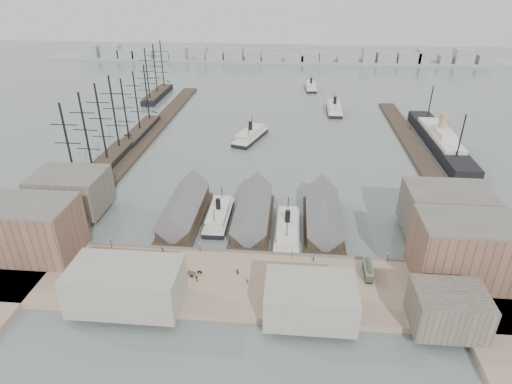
# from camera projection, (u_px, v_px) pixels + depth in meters

# --- Properties ---
(ground) EXTENTS (900.00, 900.00, 0.00)m
(ground) POSITION_uv_depth(u_px,v_px,m) (248.00, 248.00, 146.05)
(ground) COLOR #55635E
(ground) RESTS_ON ground
(quay) EXTENTS (180.00, 30.00, 2.00)m
(quay) POSITION_uv_depth(u_px,v_px,m) (241.00, 284.00, 127.93)
(quay) COLOR gray
(quay) RESTS_ON ground
(seawall) EXTENTS (180.00, 1.20, 2.30)m
(seawall) POSITION_uv_depth(u_px,v_px,m) (246.00, 254.00, 140.93)
(seawall) COLOR #59544C
(seawall) RESTS_ON ground
(west_wharf) EXTENTS (10.00, 220.00, 1.60)m
(west_wharf) POSITION_uv_depth(u_px,v_px,m) (146.00, 138.00, 239.38)
(west_wharf) COLOR #2D231C
(west_wharf) RESTS_ON ground
(east_wharf) EXTENTS (10.00, 180.00, 1.60)m
(east_wharf) POSITION_uv_depth(u_px,v_px,m) (418.00, 153.00, 218.94)
(east_wharf) COLOR #2D231C
(east_wharf) RESTS_ON ground
(ferry_shed_west) EXTENTS (14.00, 42.00, 12.60)m
(ferry_shed_west) POSITION_uv_depth(u_px,v_px,m) (184.00, 208.00, 160.88)
(ferry_shed_west) COLOR #2D231C
(ferry_shed_west) RESTS_ON ground
(ferry_shed_center) EXTENTS (14.00, 42.00, 12.60)m
(ferry_shed_center) POSITION_uv_depth(u_px,v_px,m) (253.00, 211.00, 158.81)
(ferry_shed_center) COLOR #2D231C
(ferry_shed_center) RESTS_ON ground
(ferry_shed_east) EXTENTS (14.00, 42.00, 12.60)m
(ferry_shed_east) POSITION_uv_depth(u_px,v_px,m) (323.00, 215.00, 156.74)
(ferry_shed_east) COLOR #2D231C
(ferry_shed_east) RESTS_ON ground
(warehouse_west_front) EXTENTS (32.00, 18.00, 18.00)m
(warehouse_west_front) POSITION_uv_depth(u_px,v_px,m) (25.00, 230.00, 135.94)
(warehouse_west_front) COLOR brown
(warehouse_west_front) RESTS_ON west_land
(warehouse_west_back) EXTENTS (26.00, 20.00, 14.00)m
(warehouse_west_back) POSITION_uv_depth(u_px,v_px,m) (71.00, 192.00, 163.35)
(warehouse_west_back) COLOR #60564C
(warehouse_west_back) RESTS_ON west_land
(warehouse_east_front) EXTENTS (30.00, 18.00, 19.00)m
(warehouse_east_front) POSITION_uv_depth(u_px,v_px,m) (468.00, 251.00, 124.89)
(warehouse_east_front) COLOR brown
(warehouse_east_front) RESTS_ON east_land
(warehouse_east_back) EXTENTS (28.00, 20.00, 15.00)m
(warehouse_east_back) POSITION_uv_depth(u_px,v_px,m) (445.00, 211.00, 149.49)
(warehouse_east_back) COLOR #60564C
(warehouse_east_back) RESTS_ON east_land
(street_bldg_center) EXTENTS (24.00, 16.00, 10.00)m
(street_bldg_center) POSITION_uv_depth(u_px,v_px,m) (310.00, 300.00, 112.97)
(street_bldg_center) COLOR gray
(street_bldg_center) RESTS_ON quay
(street_bldg_west) EXTENTS (30.00, 16.00, 12.00)m
(street_bldg_west) POSITION_uv_depth(u_px,v_px,m) (126.00, 286.00, 116.49)
(street_bldg_west) COLOR gray
(street_bldg_west) RESTS_ON quay
(street_bldg_east) EXTENTS (18.00, 14.00, 11.00)m
(street_bldg_east) POSITION_uv_depth(u_px,v_px,m) (448.00, 309.00, 109.07)
(street_bldg_east) COLOR #60564C
(street_bldg_east) RESTS_ON quay
(lamp_post_far_w) EXTENTS (0.44, 0.44, 3.92)m
(lamp_post_far_w) POSITION_uv_depth(u_px,v_px,m) (111.00, 241.00, 141.27)
(lamp_post_far_w) COLOR black
(lamp_post_far_w) RESTS_ON quay
(lamp_post_near_w) EXTENTS (0.44, 0.44, 3.92)m
(lamp_post_near_w) POSITION_uv_depth(u_px,v_px,m) (200.00, 246.00, 138.89)
(lamp_post_near_w) COLOR black
(lamp_post_near_w) RESTS_ON quay
(lamp_post_near_e) EXTENTS (0.44, 0.44, 3.92)m
(lamp_post_near_e) POSITION_uv_depth(u_px,v_px,m) (292.00, 251.00, 136.50)
(lamp_post_near_e) COLOR black
(lamp_post_near_e) RESTS_ON quay
(lamp_post_far_e) EXTENTS (0.44, 0.44, 3.92)m
(lamp_post_far_e) POSITION_uv_depth(u_px,v_px,m) (388.00, 256.00, 134.11)
(lamp_post_far_e) COLOR black
(lamp_post_far_e) RESTS_ON quay
(far_shore) EXTENTS (500.00, 40.00, 15.72)m
(far_shore) POSITION_uv_depth(u_px,v_px,m) (280.00, 58.00, 439.41)
(far_shore) COLOR gray
(far_shore) RESTS_ON ground
(ferry_docked_west) EXTENTS (8.08, 26.93, 9.62)m
(ferry_docked_west) POSITION_uv_depth(u_px,v_px,m) (219.00, 215.00, 161.22)
(ferry_docked_west) COLOR black
(ferry_docked_west) RESTS_ON ground
(ferry_docked_east) EXTENTS (8.59, 28.62, 10.22)m
(ferry_docked_east) POSITION_uv_depth(u_px,v_px,m) (287.00, 229.00, 152.53)
(ferry_docked_east) COLOR black
(ferry_docked_east) RESTS_ON ground
(ferry_open_near) EXTENTS (18.55, 32.63, 11.16)m
(ferry_open_near) POSITION_uv_depth(u_px,v_px,m) (250.00, 135.00, 237.68)
(ferry_open_near) COLOR black
(ferry_open_near) RESTS_ON ground
(ferry_open_mid) EXTENTS (9.27, 30.75, 10.98)m
(ferry_open_mid) POSITION_uv_depth(u_px,v_px,m) (334.00, 108.00, 283.74)
(ferry_open_mid) COLOR black
(ferry_open_mid) RESTS_ON ground
(ferry_open_far) EXTENTS (9.35, 27.13, 9.56)m
(ferry_open_far) POSITION_uv_depth(u_px,v_px,m) (311.00, 87.00, 337.75)
(ferry_open_far) COLOR black
(ferry_open_far) RESTS_ON ground
(sailing_ship_near) EXTENTS (9.73, 67.01, 39.99)m
(sailing_ship_near) POSITION_uv_depth(u_px,v_px,m) (101.00, 167.00, 198.60)
(sailing_ship_near) COLOR black
(sailing_ship_near) RESTS_ON ground
(sailing_ship_mid) EXTENTS (8.77, 50.64, 36.03)m
(sailing_ship_mid) POSITION_uv_depth(u_px,v_px,m) (140.00, 130.00, 244.71)
(sailing_ship_mid) COLOR black
(sailing_ship_mid) RESTS_ON ground
(sailing_ship_far) EXTENTS (9.23, 51.27, 37.94)m
(sailing_ship_far) POSITION_uv_depth(u_px,v_px,m) (158.00, 94.00, 316.86)
(sailing_ship_far) COLOR black
(sailing_ship_far) RESTS_ON ground
(ocean_steamer) EXTENTS (12.49, 91.27, 18.25)m
(ocean_steamer) POSITION_uv_depth(u_px,v_px,m) (440.00, 139.00, 228.10)
(ocean_steamer) COLOR black
(ocean_steamer) RESTS_ON ground
(tram) EXTENTS (2.65, 9.44, 3.34)m
(tram) POSITION_uv_depth(u_px,v_px,m) (368.00, 270.00, 129.23)
(tram) COLOR black
(tram) RESTS_ON quay
(horse_cart_left) EXTENTS (4.52, 3.67, 1.46)m
(horse_cart_left) POSITION_uv_depth(u_px,v_px,m) (126.00, 271.00, 130.60)
(horse_cart_left) COLOR black
(horse_cart_left) RESTS_ON quay
(horse_cart_center) EXTENTS (4.98, 2.49, 1.59)m
(horse_cart_center) POSITION_uv_depth(u_px,v_px,m) (197.00, 273.00, 129.62)
(horse_cart_center) COLOR black
(horse_cart_center) RESTS_ON quay
(horse_cart_right) EXTENTS (4.60, 1.63, 1.56)m
(horse_cart_right) POSITION_uv_depth(u_px,v_px,m) (331.00, 296.00, 120.48)
(horse_cart_right) COLOR black
(horse_cart_right) RESTS_ON quay
(pedestrian_0) EXTENTS (0.65, 0.72, 1.62)m
(pedestrian_0) POSITION_uv_depth(u_px,v_px,m) (80.00, 256.00, 137.17)
(pedestrian_0) COLOR black
(pedestrian_0) RESTS_ON quay
(pedestrian_1) EXTENTS (0.92, 0.78, 1.67)m
(pedestrian_1) POSITION_uv_depth(u_px,v_px,m) (102.00, 266.00, 132.70)
(pedestrian_1) COLOR black
(pedestrian_1) RESTS_ON quay
(pedestrian_2) EXTENTS (1.34, 1.22, 1.81)m
(pedestrian_2) POSITION_uv_depth(u_px,v_px,m) (163.00, 250.00, 139.82)
(pedestrian_2) COLOR black
(pedestrian_2) RESTS_ON quay
(pedestrian_3) EXTENTS (0.47, 1.07, 1.81)m
(pedestrian_3) POSITION_uv_depth(u_px,v_px,m) (197.00, 278.00, 127.19)
(pedestrian_3) COLOR black
(pedestrian_3) RESTS_ON quay
(pedestrian_4) EXTENTS (0.96, 0.75, 1.73)m
(pedestrian_4) POSITION_uv_depth(u_px,v_px,m) (238.00, 272.00, 130.06)
(pedestrian_4) COLOR black
(pedestrian_4) RESTS_ON quay
(pedestrian_5) EXTENTS (0.53, 0.67, 1.69)m
(pedestrian_5) POSITION_uv_depth(u_px,v_px,m) (247.00, 281.00, 126.16)
(pedestrian_5) COLOR black
(pedestrian_5) RESTS_ON quay
(pedestrian_6) EXTENTS (0.66, 0.83, 1.65)m
(pedestrian_6) POSITION_uv_depth(u_px,v_px,m) (314.00, 259.00, 135.83)
(pedestrian_6) COLOR black
(pedestrian_6) RESTS_ON quay
(pedestrian_7) EXTENTS (1.03, 1.18, 1.58)m
(pedestrian_7) POSITION_uv_depth(u_px,v_px,m) (327.00, 287.00, 123.85)
(pedestrian_7) COLOR black
(pedestrian_7) RESTS_ON quay
(pedestrian_8) EXTENTS (1.14, 0.91, 1.81)m
(pedestrian_8) POSITION_uv_depth(u_px,v_px,m) (371.00, 270.00, 130.55)
(pedestrian_8) COLOR black
(pedestrian_8) RESTS_ON quay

